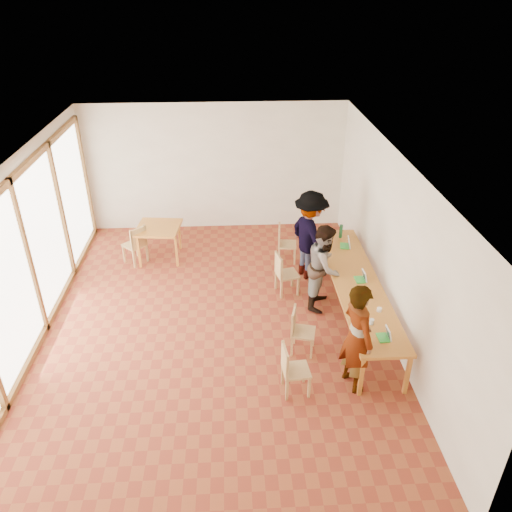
{
  "coord_description": "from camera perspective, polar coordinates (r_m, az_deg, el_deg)",
  "views": [
    {
      "loc": [
        0.34,
        -7.15,
        5.42
      ],
      "look_at": [
        0.76,
        0.48,
        1.1
      ],
      "focal_mm": 35.0,
      "sensor_mm": 36.0,
      "label": 1
    }
  ],
  "objects": [
    {
      "name": "ground",
      "position": [
        8.98,
        -4.71,
        -7.77
      ],
      "size": [
        8.0,
        8.0,
        0.0
      ],
      "primitive_type": "plane",
      "color": "brown",
      "rests_on": "ground"
    },
    {
      "name": "wall_back",
      "position": [
        11.82,
        -4.67,
        10.02
      ],
      "size": [
        6.0,
        0.1,
        3.0
      ],
      "primitive_type": "cube",
      "color": "white",
      "rests_on": "ground"
    },
    {
      "name": "wall_front",
      "position": [
        5.04,
        -6.3,
        -21.83
      ],
      "size": [
        6.0,
        0.1,
        3.0
      ],
      "primitive_type": "cube",
      "color": "white",
      "rests_on": "ground"
    },
    {
      "name": "wall_right",
      "position": [
        8.58,
        15.32,
        1.14
      ],
      "size": [
        0.1,
        8.0,
        3.0
      ],
      "primitive_type": "cube",
      "color": "white",
      "rests_on": "ground"
    },
    {
      "name": "window_wall",
      "position": [
        8.8,
        -24.77,
        0.08
      ],
      "size": [
        0.1,
        8.0,
        3.0
      ],
      "primitive_type": "cube",
      "color": "white",
      "rests_on": "ground"
    },
    {
      "name": "ceiling",
      "position": [
        7.55,
        -5.65,
        10.8
      ],
      "size": [
        6.0,
        8.0,
        0.04
      ],
      "primitive_type": "cube",
      "color": "white",
      "rests_on": "wall_back"
    },
    {
      "name": "communal_table",
      "position": [
        8.93,
        11.38,
        -3.07
      ],
      "size": [
        0.8,
        4.0,
        0.75
      ],
      "color": "#C0732A",
      "rests_on": "ground"
    },
    {
      "name": "side_table",
      "position": [
        10.84,
        -11.09,
        2.92
      ],
      "size": [
        0.9,
        0.9,
        0.75
      ],
      "rotation": [
        0.0,
        0.0,
        -0.11
      ],
      "color": "#C0732A",
      "rests_on": "ground"
    },
    {
      "name": "chair_near",
      "position": [
        7.38,
        3.96,
        -12.34
      ],
      "size": [
        0.42,
        0.42,
        0.44
      ],
      "rotation": [
        0.0,
        0.0,
        0.09
      ],
      "color": "tan",
      "rests_on": "ground"
    },
    {
      "name": "chair_mid",
      "position": [
        8.13,
        4.85,
        -8.0
      ],
      "size": [
        0.45,
        0.45,
        0.42
      ],
      "rotation": [
        0.0,
        0.0,
        -0.25
      ],
      "color": "tan",
      "rests_on": "ground"
    },
    {
      "name": "chair_far",
      "position": [
        9.51,
        3.1,
        -1.59
      ],
      "size": [
        0.47,
        0.47,
        0.45
      ],
      "rotation": [
        0.0,
        0.0,
        0.22
      ],
      "color": "tan",
      "rests_on": "ground"
    },
    {
      "name": "chair_empty",
      "position": [
        10.62,
        3.11,
        1.88
      ],
      "size": [
        0.43,
        0.43,
        0.44
      ],
      "rotation": [
        0.0,
        0.0,
        -0.11
      ],
      "color": "tan",
      "rests_on": "ground"
    },
    {
      "name": "chair_spare",
      "position": [
        10.79,
        -13.5,
        1.66
      ],
      "size": [
        0.57,
        0.57,
        0.46
      ],
      "rotation": [
        0.0,
        0.0,
        2.38
      ],
      "color": "tan",
      "rests_on": "ground"
    },
    {
      "name": "person_near",
      "position": [
        7.4,
        11.47,
        -9.1
      ],
      "size": [
        0.61,
        0.74,
        1.76
      ],
      "primitive_type": "imported",
      "rotation": [
        0.0,
        0.0,
        1.9
      ],
      "color": "gray",
      "rests_on": "ground"
    },
    {
      "name": "person_mid",
      "position": [
        9.11,
        7.82,
        -1.2
      ],
      "size": [
        0.86,
        0.96,
        1.63
      ],
      "primitive_type": "imported",
      "rotation": [
        0.0,
        0.0,
        1.2
      ],
      "color": "gray",
      "rests_on": "ground"
    },
    {
      "name": "person_far",
      "position": [
        9.93,
        6.21,
        2.35
      ],
      "size": [
        1.09,
        1.36,
        1.84
      ],
      "primitive_type": "imported",
      "rotation": [
        0.0,
        0.0,
        1.96
      ],
      "color": "gray",
      "rests_on": "ground"
    },
    {
      "name": "laptop_near",
      "position": [
        7.66,
        14.6,
        -8.78
      ],
      "size": [
        0.19,
        0.22,
        0.18
      ],
      "rotation": [
        0.0,
        0.0,
        0.04
      ],
      "color": "green",
      "rests_on": "communal_table"
    },
    {
      "name": "laptop_mid",
      "position": [
        8.92,
        12.03,
        -2.43
      ],
      "size": [
        0.2,
        0.23,
        0.19
      ],
      "rotation": [
        0.0,
        0.0,
        0.05
      ],
      "color": "green",
      "rests_on": "communal_table"
    },
    {
      "name": "laptop_far",
      "position": [
        9.95,
        10.34,
        1.34
      ],
      "size": [
        0.24,
        0.27,
        0.2
      ],
      "rotation": [
        0.0,
        0.0,
        -0.17
      ],
      "color": "green",
      "rests_on": "communal_table"
    },
    {
      "name": "yellow_mug",
      "position": [
        7.45,
        12.58,
        -9.66
      ],
      "size": [
        0.14,
        0.14,
        0.11
      ],
      "primitive_type": "imported",
      "rotation": [
        0.0,
        0.0,
        -0.03
      ],
      "color": "gold",
      "rests_on": "communal_table"
    },
    {
      "name": "green_bottle",
      "position": [
        10.25,
        9.67,
        2.81
      ],
      "size": [
        0.07,
        0.07,
        0.28
      ],
      "primitive_type": "cylinder",
      "color": "#1D6937",
      "rests_on": "communal_table"
    },
    {
      "name": "clear_glass",
      "position": [
        7.89,
        13.08,
        -7.33
      ],
      "size": [
        0.07,
        0.07,
        0.09
      ],
      "primitive_type": "cylinder",
      "color": "silver",
      "rests_on": "communal_table"
    },
    {
      "name": "condiment_cup",
      "position": [
        8.2,
        13.91,
        -5.97
      ],
      "size": [
        0.08,
        0.08,
        0.06
      ],
      "primitive_type": "cylinder",
      "color": "white",
      "rests_on": "communal_table"
    },
    {
      "name": "pink_phone",
      "position": [
        7.9,
        11.96,
        -7.47
      ],
      "size": [
        0.05,
        0.1,
        0.01
      ],
      "primitive_type": "cube",
      "color": "#B92B71",
      "rests_on": "communal_table"
    },
    {
      "name": "black_pouch",
      "position": [
        8.45,
        11.85,
        -4.41
      ],
      "size": [
        0.16,
        0.26,
        0.09
      ],
      "primitive_type": "cube",
      "color": "black",
      "rests_on": "communal_table"
    }
  ]
}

